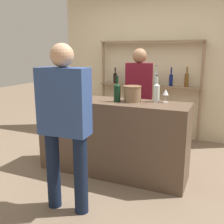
# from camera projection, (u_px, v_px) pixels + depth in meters

# --- Properties ---
(ground_plane) EXTENTS (16.00, 16.00, 0.00)m
(ground_plane) POSITION_uv_depth(u_px,v_px,m) (112.00, 172.00, 3.49)
(ground_plane) COLOR #7A6651
(bar_counter) EXTENTS (1.92, 0.53, 0.97)m
(bar_counter) POSITION_uv_depth(u_px,v_px,m) (112.00, 138.00, 3.38)
(bar_counter) COLOR brown
(bar_counter) RESTS_ON ground_plane
(back_wall) EXTENTS (3.52, 0.12, 2.80)m
(back_wall) POSITION_uv_depth(u_px,v_px,m) (152.00, 61.00, 4.84)
(back_wall) COLOR beige
(back_wall) RESTS_ON ground_plane
(back_shelf) EXTENTS (1.88, 0.18, 1.76)m
(back_shelf) POSITION_uv_depth(u_px,v_px,m) (149.00, 75.00, 4.74)
(back_shelf) COLOR #897056
(back_shelf) RESTS_ON ground_plane
(counter_bottle_0) EXTENTS (0.08, 0.08, 0.34)m
(counter_bottle_0) POSITION_uv_depth(u_px,v_px,m) (76.00, 87.00, 3.55)
(counter_bottle_0) COLOR black
(counter_bottle_0) RESTS_ON bar_counter
(counter_bottle_1) EXTENTS (0.08, 0.08, 0.33)m
(counter_bottle_1) POSITION_uv_depth(u_px,v_px,m) (156.00, 92.00, 3.17)
(counter_bottle_1) COLOR silver
(counter_bottle_1) RESTS_ON bar_counter
(counter_bottle_2) EXTENTS (0.08, 0.08, 0.31)m
(counter_bottle_2) POSITION_uv_depth(u_px,v_px,m) (117.00, 92.00, 3.18)
(counter_bottle_2) COLOR black
(counter_bottle_2) RESTS_ON bar_counter
(wine_glass) EXTENTS (0.07, 0.07, 0.16)m
(wine_glass) POSITION_uv_depth(u_px,v_px,m) (166.00, 93.00, 3.14)
(wine_glass) COLOR silver
(wine_glass) RESTS_ON bar_counter
(ice_bucket) EXTENTS (0.22, 0.22, 0.19)m
(ice_bucket) POSITION_uv_depth(u_px,v_px,m) (132.00, 94.00, 3.19)
(ice_bucket) COLOR #846647
(ice_bucket) RESTS_ON bar_counter
(customer_center) EXTENTS (0.49, 0.24, 1.64)m
(customer_center) POSITION_uv_depth(u_px,v_px,m) (65.00, 118.00, 2.47)
(customer_center) COLOR #121C33
(customer_center) RESTS_ON ground_plane
(server_behind_counter) EXTENTS (0.43, 0.27, 1.61)m
(server_behind_counter) POSITION_uv_depth(u_px,v_px,m) (139.00, 93.00, 3.97)
(server_behind_counter) COLOR black
(server_behind_counter) RESTS_ON ground_plane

